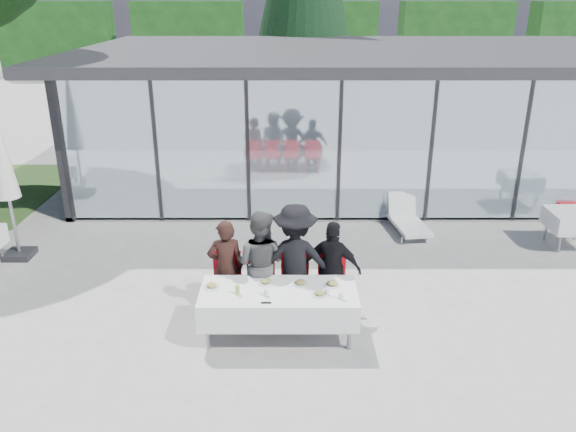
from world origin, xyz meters
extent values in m
plane|color=#9D9B95|center=(0.00, 0.00, 0.00)|extent=(90.00, 90.00, 0.00)
cube|color=gray|center=(2.00, 8.00, 0.05)|extent=(14.00, 8.00, 0.10)
cube|color=black|center=(2.00, 11.90, 1.60)|extent=(14.00, 0.20, 3.20)
cube|color=black|center=(-4.90, 8.00, 1.60)|extent=(0.20, 8.00, 3.20)
cube|color=silver|center=(2.00, 4.03, 1.60)|extent=(13.60, 0.06, 3.10)
cube|color=#2D2D30|center=(2.00, 7.60, 3.32)|extent=(14.80, 8.80, 0.24)
cube|color=#262628|center=(-4.80, 4.03, 1.60)|extent=(0.08, 0.10, 3.10)
cube|color=#262628|center=(-2.86, 4.03, 1.60)|extent=(0.08, 0.10, 3.10)
cube|color=#262628|center=(-0.91, 4.03, 1.60)|extent=(0.08, 0.10, 3.10)
cube|color=#262628|center=(1.03, 4.03, 1.60)|extent=(0.08, 0.10, 3.10)
cube|color=#262628|center=(2.97, 4.03, 1.60)|extent=(0.08, 0.10, 3.10)
cube|color=#262628|center=(4.91, 4.03, 1.60)|extent=(0.08, 0.10, 3.10)
cube|color=red|center=(-0.50, 6.50, 0.45)|extent=(0.45, 0.45, 0.90)
cube|color=red|center=(1.00, 7.00, 0.45)|extent=(0.45, 0.45, 0.90)
cube|color=red|center=(3.50, 6.50, 0.45)|extent=(0.45, 0.45, 0.90)
cube|color=red|center=(5.50, 7.20, 0.45)|extent=(0.45, 0.45, 0.90)
cube|color=#123812|center=(-14.00, 28.00, 2.20)|extent=(6.50, 2.00, 4.40)
cube|color=#123812|center=(-6.00, 28.00, 2.20)|extent=(6.50, 2.00, 4.40)
cube|color=#123812|center=(2.00, 28.00, 2.20)|extent=(6.50, 2.00, 4.40)
cube|color=#123812|center=(10.00, 28.00, 2.20)|extent=(6.50, 2.00, 4.40)
cube|color=white|center=(-0.20, -0.46, 0.54)|extent=(2.26, 0.96, 0.42)
cylinder|color=gray|center=(-1.20, -0.81, 0.35)|extent=(0.06, 0.06, 0.71)
cylinder|color=gray|center=(0.80, -0.81, 0.35)|extent=(0.06, 0.06, 0.71)
cylinder|color=gray|center=(-1.20, -0.11, 0.35)|extent=(0.06, 0.06, 0.71)
cylinder|color=gray|center=(0.80, -0.11, 0.35)|extent=(0.06, 0.06, 0.71)
imported|color=black|center=(-1.02, 0.22, 0.78)|extent=(0.66, 0.66, 1.56)
cube|color=red|center=(-1.02, 0.20, 0.45)|extent=(0.44, 0.44, 0.05)
cube|color=red|center=(-1.02, 0.40, 0.70)|extent=(0.44, 0.04, 0.55)
cylinder|color=red|center=(-1.20, 0.02, 0.21)|extent=(0.04, 0.04, 0.43)
cylinder|color=red|center=(-0.84, 0.02, 0.21)|extent=(0.04, 0.04, 0.43)
cylinder|color=red|center=(-1.20, 0.38, 0.21)|extent=(0.04, 0.04, 0.43)
cylinder|color=red|center=(-0.84, 0.38, 0.21)|extent=(0.04, 0.04, 0.43)
imported|color=#525252|center=(-0.49, 0.22, 0.85)|extent=(1.06, 1.06, 1.70)
cube|color=red|center=(-0.49, 0.20, 0.45)|extent=(0.44, 0.44, 0.05)
cube|color=red|center=(-0.49, 0.40, 0.70)|extent=(0.44, 0.04, 0.55)
cylinder|color=red|center=(-0.67, 0.02, 0.21)|extent=(0.04, 0.04, 0.43)
cylinder|color=red|center=(-0.31, 0.02, 0.21)|extent=(0.04, 0.04, 0.43)
cylinder|color=red|center=(-0.67, 0.38, 0.21)|extent=(0.04, 0.04, 0.43)
cylinder|color=red|center=(-0.31, 0.38, 0.21)|extent=(0.04, 0.04, 0.43)
imported|color=black|center=(0.05, 0.22, 0.90)|extent=(1.21, 1.21, 1.81)
cube|color=red|center=(0.05, 0.20, 0.45)|extent=(0.44, 0.44, 0.05)
cube|color=red|center=(0.05, 0.40, 0.70)|extent=(0.44, 0.04, 0.55)
cylinder|color=red|center=(-0.13, 0.02, 0.21)|extent=(0.04, 0.04, 0.43)
cylinder|color=red|center=(0.23, 0.02, 0.21)|extent=(0.04, 0.04, 0.43)
cylinder|color=red|center=(-0.13, 0.38, 0.21)|extent=(0.04, 0.04, 0.43)
cylinder|color=red|center=(0.23, 0.38, 0.21)|extent=(0.04, 0.04, 0.43)
imported|color=black|center=(0.63, 0.22, 0.76)|extent=(1.14, 1.14, 1.53)
cube|color=red|center=(0.63, 0.20, 0.45)|extent=(0.44, 0.44, 0.05)
cube|color=red|center=(0.63, 0.40, 0.70)|extent=(0.44, 0.04, 0.55)
cylinder|color=red|center=(0.45, 0.02, 0.21)|extent=(0.04, 0.04, 0.43)
cylinder|color=red|center=(0.81, 0.02, 0.21)|extent=(0.04, 0.04, 0.43)
cylinder|color=red|center=(0.45, 0.38, 0.21)|extent=(0.04, 0.04, 0.43)
cylinder|color=red|center=(0.81, 0.38, 0.21)|extent=(0.04, 0.04, 0.43)
cylinder|color=silver|center=(-1.17, -0.37, 0.76)|extent=(0.23, 0.23, 0.01)
ellipsoid|color=tan|center=(-1.17, -0.37, 0.79)|extent=(0.15, 0.15, 0.05)
cylinder|color=silver|center=(-0.39, -0.25, 0.76)|extent=(0.23, 0.23, 0.01)
ellipsoid|color=#476927|center=(-0.39, -0.25, 0.79)|extent=(0.15, 0.15, 0.05)
cylinder|color=silver|center=(0.12, -0.28, 0.76)|extent=(0.23, 0.23, 0.01)
ellipsoid|color=tan|center=(0.12, -0.28, 0.79)|extent=(0.15, 0.15, 0.05)
cylinder|color=silver|center=(0.58, -0.32, 0.76)|extent=(0.23, 0.23, 0.01)
ellipsoid|color=#476927|center=(0.58, -0.32, 0.79)|extent=(0.15, 0.15, 0.05)
cylinder|color=silver|center=(0.38, -0.60, 0.76)|extent=(0.23, 0.23, 0.01)
ellipsoid|color=#476927|center=(0.38, -0.60, 0.79)|extent=(0.15, 0.15, 0.05)
cylinder|color=#82B24A|center=(-0.78, -0.58, 0.82)|extent=(0.06, 0.06, 0.14)
cylinder|color=silver|center=(-0.37, -0.62, 0.80)|extent=(0.07, 0.07, 0.10)
cylinder|color=silver|center=(0.68, -0.71, 0.80)|extent=(0.07, 0.07, 0.10)
cylinder|color=silver|center=(0.49, -0.59, 0.80)|extent=(0.07, 0.07, 0.10)
cube|color=black|center=(-0.36, -0.82, 0.76)|extent=(0.14, 0.03, 0.01)
cylinder|color=gray|center=(-5.45, 2.01, 0.36)|extent=(0.05, 0.05, 0.72)
cube|color=white|center=(5.53, 2.71, 0.56)|extent=(0.86, 0.86, 0.36)
cylinder|color=gray|center=(5.23, 2.41, 0.36)|extent=(0.05, 0.05, 0.72)
cylinder|color=gray|center=(5.23, 3.01, 0.36)|extent=(0.05, 0.05, 0.72)
cube|color=red|center=(6.04, 4.10, 0.45)|extent=(0.55, 0.55, 0.05)
cube|color=red|center=(5.98, 4.29, 0.70)|extent=(0.43, 0.17, 0.55)
cylinder|color=red|center=(5.86, 3.92, 0.21)|extent=(0.04, 0.04, 0.43)
cylinder|color=red|center=(6.22, 3.92, 0.21)|extent=(0.04, 0.04, 0.43)
cylinder|color=red|center=(5.86, 4.28, 0.21)|extent=(0.04, 0.04, 0.43)
cylinder|color=red|center=(6.22, 4.28, 0.21)|extent=(0.04, 0.04, 0.43)
cube|color=red|center=(3.85, 4.47, 0.45)|extent=(0.56, 0.56, 0.05)
cube|color=red|center=(3.92, 4.28, 0.70)|extent=(0.43, 0.18, 0.55)
cylinder|color=red|center=(3.67, 4.29, 0.21)|extent=(0.04, 0.04, 0.43)
cylinder|color=red|center=(4.03, 4.29, 0.21)|extent=(0.04, 0.04, 0.43)
cylinder|color=red|center=(3.67, 4.65, 0.21)|extent=(0.04, 0.04, 0.43)
cylinder|color=red|center=(4.03, 4.65, 0.21)|extent=(0.04, 0.04, 0.43)
cube|color=black|center=(-5.22, 2.21, 0.06)|extent=(0.50, 0.50, 0.12)
cylinder|color=gray|center=(-5.22, 2.21, 1.35)|extent=(0.06, 0.06, 2.70)
cone|color=silver|center=(-5.22, 2.21, 2.11)|extent=(0.44, 0.44, 1.78)
cube|color=white|center=(2.50, 3.40, 0.18)|extent=(0.77, 1.37, 0.08)
cube|color=white|center=(2.43, 3.94, 0.45)|extent=(0.63, 0.34, 0.54)
cylinder|color=white|center=(2.25, 2.85, 0.07)|extent=(0.04, 0.04, 0.14)
cylinder|color=white|center=(2.75, 2.85, 0.07)|extent=(0.04, 0.04, 0.14)
cylinder|color=white|center=(2.25, 3.95, 0.07)|extent=(0.04, 0.04, 0.14)
cylinder|color=white|center=(2.75, 3.95, 0.07)|extent=(0.04, 0.04, 0.14)
cylinder|color=#382316|center=(0.50, 13.00, 1.00)|extent=(0.44, 0.44, 2.00)
camera|label=1|loc=(-0.07, -7.55, 4.69)|focal=35.00mm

